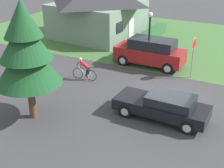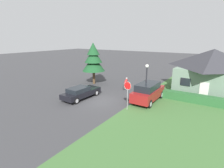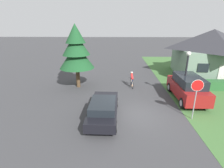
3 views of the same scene
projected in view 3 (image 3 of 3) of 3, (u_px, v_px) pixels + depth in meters
The scene contains 9 objects.
ground_plane at pixel (135, 115), 12.12m from camera, with size 140.00×140.00×0.00m, color #38383A.
cottage_house at pixel (211, 52), 20.46m from camera, with size 8.30×8.28×5.37m.
hedge_row at pixel (224, 85), 16.56m from camera, with size 9.78×0.90×0.89m, color #285B2D.
sedan_left_lane at pixel (103, 109), 11.46m from camera, with size 1.93×4.83×1.37m.
cyclist at pixel (132, 80), 17.24m from camera, with size 0.44×1.75×1.50m.
parked_suv_right at pixel (187, 87), 14.26m from camera, with size 2.05×5.00×2.04m.
stop_sign at pixel (196, 92), 10.95m from camera, with size 0.76×0.08×2.74m.
street_lamp at pixel (187, 68), 13.77m from camera, with size 0.36×0.36×4.05m.
conifer_tall_near at pixel (76, 50), 16.23m from camera, with size 3.27×3.27×6.02m.
Camera 3 is at (-1.34, -10.76, 6.04)m, focal length 28.00 mm.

